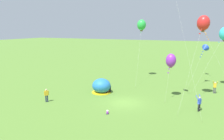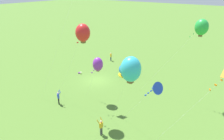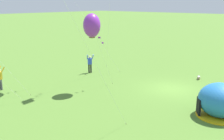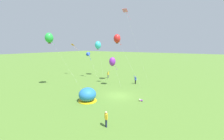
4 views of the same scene
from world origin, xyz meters
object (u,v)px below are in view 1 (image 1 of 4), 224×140
Objects in this scene: kite_blue at (204,49)px; kite_orange at (205,34)px; person_center_field at (215,87)px; person_far_back at (47,95)px; popup_tent at (101,86)px; toddler_crawling at (107,112)px; kite_red at (203,23)px; person_watching_sky at (199,103)px; kite_green at (142,25)px; kite_purple at (171,61)px.

kite_orange is (-0.17, 5.26, 2.28)m from kite_blue.
kite_blue reaches higher than person_center_field.
kite_blue is (17.63, 17.73, 5.03)m from person_far_back.
kite_blue is (13.15, 11.14, 5.00)m from popup_tent.
toddler_crawling is 0.08× the size of kite_blue.
popup_tent reaches higher than person_far_back.
kite_red is at bearing 27.59° from person_far_back.
person_watching_sky is 0.21× the size of kite_orange.
kite_red is (8.74, 9.49, 9.73)m from toddler_crawling.
kite_blue reaches higher than person_far_back.
person_center_field is 0.21× the size of kite_orange.
toddler_crawling is 0.05× the size of kite_green.
person_watching_sky is 6.69m from kite_purple.
person_watching_sky is at bearing -88.85° from kite_blue.
kite_red is (10.77, -9.17, 0.03)m from kite_green.
kite_orange reaches higher than kite_purple.
kite_blue is 10.32m from kite_purple.
popup_tent is at bearing -128.37° from kite_orange.
toddler_crawling is 26.17m from kite_orange.
kite_purple is at bearing 138.31° from person_watching_sky.
kite_blue is at bearing 63.87° from toddler_crawling.
toddler_crawling is 16.16m from kite_red.
kite_green is (-11.15, 13.70, 8.88)m from person_watching_sky.
kite_red is (13.03, 2.57, 8.92)m from popup_tent.
kite_blue is 9.43m from kite_red.
person_watching_sky is 0.17× the size of kite_green.
kite_purple is (-5.58, -4.87, 4.12)m from person_center_field.
kite_orange reaches higher than toddler_crawling.
person_far_back is 0.16× the size of kite_green.
person_center_field and person_watching_sky have the same top height.
kite_orange reaches higher than kite_blue.
toddler_crawling is 0.32× the size of person_far_back.
popup_tent reaches higher than person_center_field.
person_center_field is 12.53m from kite_orange.
kite_orange is at bearing 51.63° from popup_tent.
popup_tent is at bearing -139.72° from kite_blue.
kite_purple is (-3.67, -9.60, -0.87)m from kite_blue.
kite_blue is at bearing -88.17° from kite_orange.
person_center_field reaches higher than toddler_crawling.
kite_blue is (10.89, -0.59, -3.88)m from kite_green.
kite_purple is at bearing -54.71° from kite_green.
kite_purple is at bearing -138.91° from person_center_field.
person_far_back is at bearing -146.38° from person_center_field.
popup_tent is at bearing 121.77° from toddler_crawling.
person_center_field is at bearing -68.05° from kite_blue.
person_watching_sky is 0.28× the size of kite_blue.
kite_purple reaches higher than person_watching_sky.
kite_orange is at bearing 52.77° from person_far_back.
kite_red is 1.22× the size of kite_orange.
kite_red is (-2.03, -3.84, 8.91)m from person_center_field.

